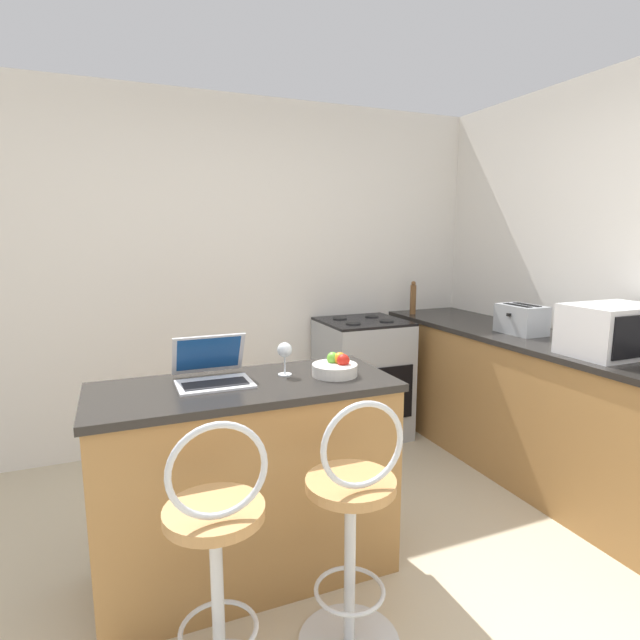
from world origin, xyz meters
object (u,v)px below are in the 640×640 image
object	(u,v)px
bar_stool_near	(217,567)
toaster	(521,319)
stove_range	(362,378)
pepper_mill	(413,298)
microwave	(613,330)
bar_stool_far	(352,534)
wine_glass_tall	(285,351)
fruit_bowl	(336,367)
laptop	(212,370)

from	to	relation	value
bar_stool_near	toaster	world-z (taller)	toaster
stove_range	pepper_mill	world-z (taller)	pepper_mill
microwave	toaster	distance (m)	0.67
bar_stool_near	toaster	size ratio (longest dim) A/B	3.34
bar_stool_near	bar_stool_far	bearing A→B (deg)	0.00
bar_stool_near	pepper_mill	size ratio (longest dim) A/B	3.70
toaster	pepper_mill	distance (m)	1.03
bar_stool_near	stove_range	world-z (taller)	bar_stool_near
bar_stool_far	bar_stool_near	bearing A→B (deg)	180.00
bar_stool_near	wine_glass_tall	size ratio (longest dim) A/B	6.52
fruit_bowl	wine_glass_tall	size ratio (longest dim) A/B	1.36
laptop	fruit_bowl	xyz separation A→B (m)	(0.56, -0.11, -0.02)
pepper_mill	wine_glass_tall	bearing A→B (deg)	-139.41
wine_glass_tall	laptop	bearing A→B (deg)	176.55
bar_stool_far	stove_range	size ratio (longest dim) A/B	1.09
bar_stool_near	pepper_mill	distance (m)	2.93
toaster	bar_stool_near	bearing A→B (deg)	-156.00
stove_range	wine_glass_tall	world-z (taller)	wine_glass_tall
stove_range	toaster	bearing A→B (deg)	-50.21
bar_stool_far	fruit_bowl	world-z (taller)	fruit_bowl
stove_range	laptop	bearing A→B (deg)	-138.87
bar_stool_near	bar_stool_far	size ratio (longest dim) A/B	1.00
bar_stool_near	pepper_mill	xyz separation A→B (m)	(2.05, 2.01, 0.58)
wine_glass_tall	bar_stool_far	bearing A→B (deg)	-86.16
pepper_mill	stove_range	bearing A→B (deg)	-167.12
bar_stool_near	microwave	bearing A→B (deg)	8.54
microwave	fruit_bowl	xyz separation A→B (m)	(-1.57, 0.21, -0.10)
toaster	pepper_mill	size ratio (longest dim) A/B	1.11
stove_range	fruit_bowl	bearing A→B (deg)	-122.09
fruit_bowl	bar_stool_far	bearing A→B (deg)	-107.80
pepper_mill	fruit_bowl	bearing A→B (deg)	-133.22
pepper_mill	fruit_bowl	size ratio (longest dim) A/B	1.30
laptop	microwave	world-z (taller)	microwave
laptop	bar_stool_far	bearing A→B (deg)	-60.23
bar_stool_far	microwave	distance (m)	1.88
microwave	stove_range	xyz separation A→B (m)	(-0.74, 1.55, -0.61)
pepper_mill	fruit_bowl	world-z (taller)	pepper_mill
bar_stool_far	microwave	size ratio (longest dim) A/B	2.05
stove_range	fruit_bowl	size ratio (longest dim) A/B	4.39
bar_stool_far	stove_range	distance (m)	2.14
toaster	fruit_bowl	bearing A→B (deg)	-164.02
bar_stool_far	wine_glass_tall	bearing A→B (deg)	93.84
bar_stool_near	stove_range	bearing A→B (deg)	51.17
bar_stool_near	microwave	size ratio (longest dim) A/B	2.05
microwave	wine_glass_tall	distance (m)	1.82
bar_stool_far	pepper_mill	bearing A→B (deg)	52.43
bar_stool_near	microwave	distance (m)	2.36
laptop	stove_range	world-z (taller)	laptop
bar_stool_far	laptop	distance (m)	0.92
toaster	fruit_bowl	size ratio (longest dim) A/B	1.44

